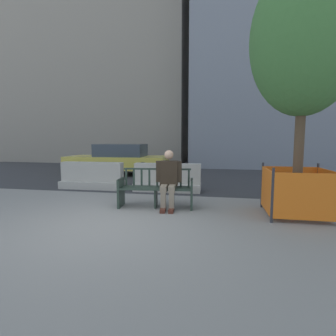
{
  "coord_description": "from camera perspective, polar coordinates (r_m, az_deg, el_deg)",
  "views": [
    {
      "loc": [
        2.02,
        -4.39,
        1.55
      ],
      "look_at": [
        0.64,
        2.86,
        0.75
      ],
      "focal_mm": 28.0,
      "sensor_mm": 36.0,
      "label": 1
    }
  ],
  "objects": [
    {
      "name": "street_tree",
      "position": [
        6.15,
        27.62,
        23.6
      ],
      "size": [
        2.04,
        2.04,
        4.95
      ],
      "color": "brown",
      "rests_on": "ground"
    },
    {
      "name": "building_centre_left",
      "position": [
        25.61,
        -11.66,
        29.37
      ],
      "size": [
        13.11,
        12.14,
        23.36
      ],
      "color": "gray",
      "rests_on": "ground"
    },
    {
      "name": "jersey_barrier_left",
      "position": [
        8.7,
        -16.15,
        -2.06
      ],
      "size": [
        2.01,
        0.7,
        0.84
      ],
      "color": "#ADA89E",
      "rests_on": "ground"
    },
    {
      "name": "ground_plane",
      "position": [
        5.08,
        -13.51,
        -11.78
      ],
      "size": [
        200.0,
        200.0,
        0.0
      ],
      "primitive_type": "plane",
      "color": "gray"
    },
    {
      "name": "jersey_barrier_centre",
      "position": [
        7.92,
        -0.13,
        -2.6
      ],
      "size": [
        2.01,
        0.72,
        0.84
      ],
      "color": "#ADA89E",
      "rests_on": "ground"
    },
    {
      "name": "seated_person",
      "position": [
        5.92,
        0.14,
        -2.18
      ],
      "size": [
        0.59,
        0.75,
        1.31
      ],
      "color": "#2D2319",
      "rests_on": "ground"
    },
    {
      "name": "car_taxi_near",
      "position": [
        11.85,
        -10.71,
        1.84
      ],
      "size": [
        4.48,
        2.01,
        1.36
      ],
      "color": "#DBC64C",
      "rests_on": "ground"
    },
    {
      "name": "street_bench",
      "position": [
        6.06,
        -2.64,
        -4.81
      ],
      "size": [
        1.73,
        0.68,
        0.88
      ],
      "color": "#28382D",
      "rests_on": "ground"
    },
    {
      "name": "construction_fence",
      "position": [
        5.94,
        26.19,
        -4.47
      ],
      "size": [
        1.2,
        1.2,
        1.04
      ],
      "color": "#2D2D33",
      "rests_on": "ground"
    },
    {
      "name": "street_asphalt",
      "position": [
        13.34,
        1.99,
        -0.47
      ],
      "size": [
        120.0,
        12.0,
        0.01
      ],
      "primitive_type": "cube",
      "color": "#333335",
      "rests_on": "ground"
    }
  ]
}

